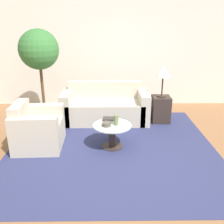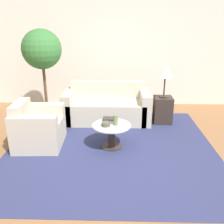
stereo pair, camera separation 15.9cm
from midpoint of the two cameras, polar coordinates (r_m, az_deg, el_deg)
ground_plane at (r=3.87m, az=2.09°, el=-11.84°), size 14.00×14.00×0.00m
wall_back at (r=6.38m, az=2.06°, el=13.23°), size 10.00×0.06×2.60m
rug at (r=4.36m, az=0.96°, el=-7.90°), size 3.50×3.43×0.01m
sofa_main at (r=5.44m, az=-0.28°, el=1.10°), size 1.83×0.83×0.81m
armchair at (r=4.48m, az=-15.91°, el=-3.80°), size 0.80×0.87×0.78m
coffee_table at (r=4.24m, az=0.98°, el=-4.77°), size 0.66×0.66×0.41m
side_table at (r=5.42m, az=12.34°, el=0.49°), size 0.38×0.38×0.56m
table_lamp at (r=5.22m, az=12.98°, el=8.80°), size 0.30×0.30×0.66m
potted_plant at (r=5.45m, az=-14.89°, el=12.95°), size 0.82×0.82×1.92m
vase at (r=4.15m, az=1.94°, el=-1.85°), size 0.08×0.08×0.17m
bowl at (r=4.13m, az=-0.31°, el=-2.80°), size 0.14×0.14×0.06m
book_stack at (r=4.39m, az=0.46°, el=-1.59°), size 0.24×0.17×0.04m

